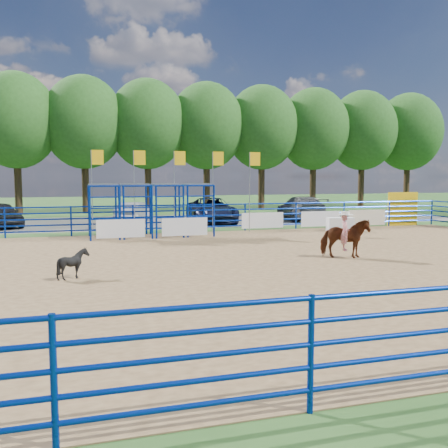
% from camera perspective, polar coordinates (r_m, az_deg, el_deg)
% --- Properties ---
extents(ground, '(120.00, 120.00, 0.00)m').
position_cam_1_polar(ground, '(16.69, 3.81, -4.68)').
color(ground, '#365F26').
rests_on(ground, ground).
extents(arena_dirt, '(30.00, 20.00, 0.02)m').
position_cam_1_polar(arena_dirt, '(16.69, 3.81, -4.65)').
color(arena_dirt, olive).
rests_on(arena_dirt, ground).
extents(gravel_strip, '(40.00, 10.00, 0.01)m').
position_cam_1_polar(gravel_strip, '(33.04, -6.47, 0.33)').
color(gravel_strip, slate).
rests_on(gravel_strip, ground).
extents(announcer_table, '(1.47, 0.90, 0.73)m').
position_cam_1_polar(announcer_table, '(27.33, 13.13, -0.04)').
color(announcer_table, white).
rests_on(announcer_table, arena_dirt).
extents(horse_and_rider, '(1.85, 1.36, 2.33)m').
position_cam_1_polar(horse_and_rider, '(18.32, 13.64, -1.27)').
color(horse_and_rider, '#632D13').
rests_on(horse_and_rider, arena_dirt).
extents(calf, '(0.95, 0.89, 0.88)m').
position_cam_1_polar(calf, '(14.89, -16.85, -4.35)').
color(calf, black).
rests_on(calf, arena_dirt).
extents(car_a, '(3.25, 4.64, 1.47)m').
position_cam_1_polar(car_a, '(31.51, -24.20, 0.98)').
color(car_a, black).
rests_on(car_a, gravel_strip).
extents(car_b, '(2.85, 4.15, 1.30)m').
position_cam_1_polar(car_b, '(32.47, -10.27, 1.34)').
color(car_b, gray).
rests_on(car_b, gravel_strip).
extents(car_c, '(3.04, 5.86, 1.58)m').
position_cam_1_polar(car_c, '(31.56, -1.43, 1.57)').
color(car_c, black).
rests_on(car_c, gravel_strip).
extents(car_d, '(2.96, 5.75, 1.59)m').
position_cam_1_polar(car_d, '(34.18, 8.81, 1.82)').
color(car_d, '#57575A').
rests_on(car_d, gravel_strip).
extents(perimeter_fence, '(30.10, 20.10, 1.50)m').
position_cam_1_polar(perimeter_fence, '(16.58, 3.83, -2.13)').
color(perimeter_fence, '#062791').
rests_on(perimeter_fence, ground).
extents(chute_assembly, '(19.32, 2.41, 4.20)m').
position_cam_1_polar(chute_assembly, '(24.60, -7.54, 1.50)').
color(chute_assembly, '#062791').
rests_on(chute_assembly, ground).
extents(treeline, '(56.40, 6.40, 11.24)m').
position_cam_1_polar(treeline, '(42.05, -8.77, 11.67)').
color(treeline, '#3F2B19').
rests_on(treeline, ground).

